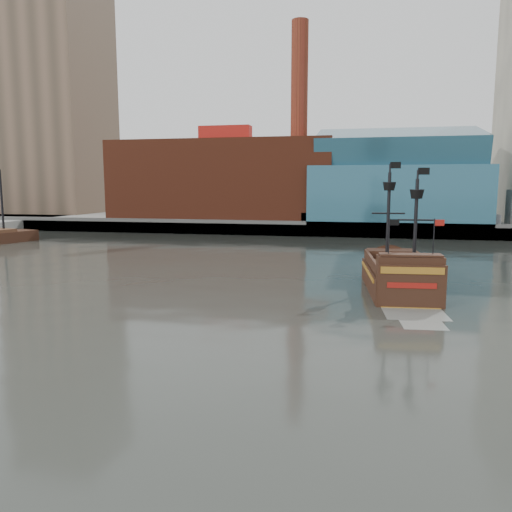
# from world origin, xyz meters

# --- Properties ---
(ground) EXTENTS (400.00, 400.00, 0.00)m
(ground) POSITION_xyz_m (0.00, 0.00, 0.00)
(ground) COLOR #292C27
(ground) RESTS_ON ground
(promenade_far) EXTENTS (220.00, 60.00, 2.00)m
(promenade_far) POSITION_xyz_m (0.00, 92.00, 1.00)
(promenade_far) COLOR slate
(promenade_far) RESTS_ON ground
(seawall) EXTENTS (220.00, 1.00, 2.60)m
(seawall) POSITION_xyz_m (0.00, 62.50, 1.30)
(seawall) COLOR #4C4C49
(seawall) RESTS_ON ground
(skyline) EXTENTS (149.00, 45.00, 62.00)m
(skyline) POSITION_xyz_m (5.21, 84.56, 24.55)
(skyline) COLOR brown
(skyline) RESTS_ON promenade_far
(pirate_ship) EXTENTS (5.92, 15.62, 11.43)m
(pirate_ship) POSITION_xyz_m (7.56, 19.23, 1.04)
(pirate_ship) COLOR black
(pirate_ship) RESTS_ON ground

